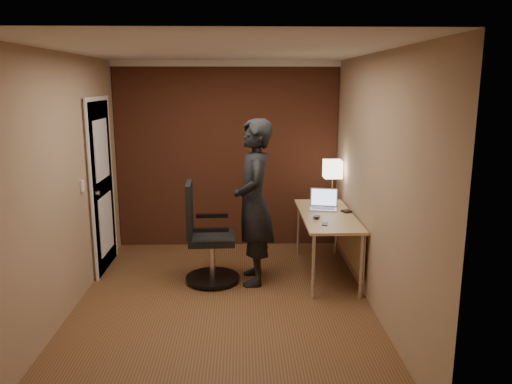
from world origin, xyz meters
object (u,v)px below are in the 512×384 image
(desk_lamp, at_px, (333,170))
(wallet, at_px, (346,211))
(person, at_px, (254,203))
(phone, at_px, (325,224))
(desk, at_px, (333,225))
(laptop, at_px, (323,203))
(office_chair, at_px, (205,240))
(mouse, at_px, (316,217))

(desk_lamp, distance_m, wallet, 0.67)
(desk_lamp, height_order, person, person)
(phone, relative_size, wallet, 1.05)
(desk, relative_size, laptop, 3.99)
(office_chair, height_order, person, person)
(desk_lamp, distance_m, phone, 1.14)
(desk_lamp, relative_size, phone, 4.65)
(phone, bearing_deg, office_chair, -178.17)
(laptop, height_order, mouse, laptop)
(mouse, height_order, phone, mouse)
(person, bearing_deg, desk_lamp, 126.35)
(phone, relative_size, person, 0.06)
(office_chair, bearing_deg, laptop, 18.78)
(desk, height_order, desk_lamp, desk_lamp)
(desk_lamp, distance_m, office_chair, 1.87)
(desk_lamp, xyz_separation_m, phone, (-0.26, -1.04, -0.41))
(person, bearing_deg, mouse, 88.24)
(person, bearing_deg, phone, 70.78)
(desk_lamp, distance_m, mouse, 0.95)
(desk, xyz_separation_m, phone, (-0.17, -0.43, 0.13))
(office_chair, bearing_deg, phone, -10.03)
(mouse, height_order, wallet, mouse)
(desk_lamp, relative_size, office_chair, 0.48)
(laptop, height_order, person, person)
(desk, bearing_deg, office_chair, -172.17)
(laptop, bearing_deg, wallet, -38.56)
(mouse, distance_m, person, 0.72)
(wallet, relative_size, office_chair, 0.10)
(desk, distance_m, wallet, 0.23)
(desk_lamp, relative_size, laptop, 1.42)
(laptop, relative_size, person, 0.20)
(desk, bearing_deg, desk_lamp, 81.99)
(office_chair, bearing_deg, person, 0.28)
(laptop, bearing_deg, phone, -97.86)
(desk_lamp, height_order, laptop, desk_lamp)
(desk_lamp, distance_m, person, 1.31)
(desk, height_order, office_chair, office_chair)
(office_chair, xyz_separation_m, person, (0.54, 0.00, 0.42))
(desk, xyz_separation_m, wallet, (0.17, 0.08, 0.14))
(mouse, xyz_separation_m, person, (-0.70, -0.00, 0.17))
(laptop, distance_m, person, 0.98)
(office_chair, bearing_deg, mouse, 0.34)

